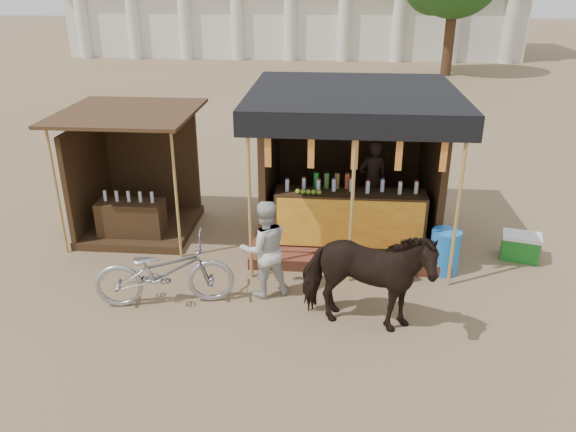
# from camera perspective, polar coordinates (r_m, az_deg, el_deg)

# --- Properties ---
(ground) EXTENTS (120.00, 120.00, 0.00)m
(ground) POSITION_cam_1_polar(r_m,az_deg,el_deg) (8.03, -0.99, -11.83)
(ground) COLOR #846B4C
(ground) RESTS_ON ground
(main_stall) EXTENTS (3.60, 3.61, 2.78)m
(main_stall) POSITION_cam_1_polar(r_m,az_deg,el_deg) (10.51, 6.37, 3.24)
(main_stall) COLOR brown
(main_stall) RESTS_ON ground
(secondary_stall) EXTENTS (2.40, 2.40, 2.38)m
(secondary_stall) POSITION_cam_1_polar(r_m,az_deg,el_deg) (11.15, -15.73, 2.73)
(secondary_stall) COLOR #3A2715
(secondary_stall) RESTS_ON ground
(cow) EXTENTS (2.00, 1.19, 1.59)m
(cow) POSITION_cam_1_polar(r_m,az_deg,el_deg) (7.80, 7.88, -6.31)
(cow) COLOR black
(cow) RESTS_ON ground
(motorbike) EXTENTS (2.16, 1.12, 1.08)m
(motorbike) POSITION_cam_1_polar(r_m,az_deg,el_deg) (8.61, -12.44, -5.53)
(motorbike) COLOR #9C9BA4
(motorbike) RESTS_ON ground
(bystander) EXTENTS (0.92, 0.83, 1.56)m
(bystander) POSITION_cam_1_polar(r_m,az_deg,el_deg) (8.55, -2.40, -3.36)
(bystander) COLOR beige
(bystander) RESTS_ON ground
(blue_barrel) EXTENTS (0.49, 0.49, 0.75)m
(blue_barrel) POSITION_cam_1_polar(r_m,az_deg,el_deg) (9.71, 15.63, -3.50)
(blue_barrel) COLOR blue
(blue_barrel) RESTS_ON ground
(red_crate) EXTENTS (0.50, 0.53, 0.28)m
(red_crate) POSITION_cam_1_polar(r_m,az_deg,el_deg) (9.43, 11.03, -5.50)
(red_crate) COLOR #A51B33
(red_crate) RESTS_ON ground
(cooler) EXTENTS (0.73, 0.59, 0.46)m
(cooler) POSITION_cam_1_polar(r_m,az_deg,el_deg) (10.65, 22.55, -2.87)
(cooler) COLOR #197420
(cooler) RESTS_ON ground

